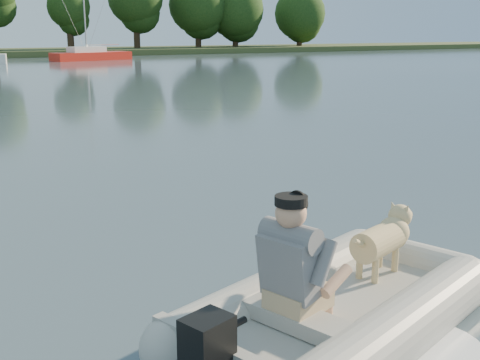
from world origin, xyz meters
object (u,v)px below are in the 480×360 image
dog (378,246)px  sailboat (91,55)px  dinghy (346,259)px  man (292,261)px

dog → sailboat: (9.94, 49.14, -0.13)m
sailboat → dinghy: bearing=-116.4°
sailboat → dog: bearing=-115.8°
dinghy → dog: (0.63, 0.29, -0.08)m
dinghy → man: size_ratio=4.47×
dog → sailboat: 50.13m
dinghy → man: bearing=175.8°
dinghy → sailboat: size_ratio=0.54×
dog → sailboat: size_ratio=0.10×
man → dog: 1.47m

